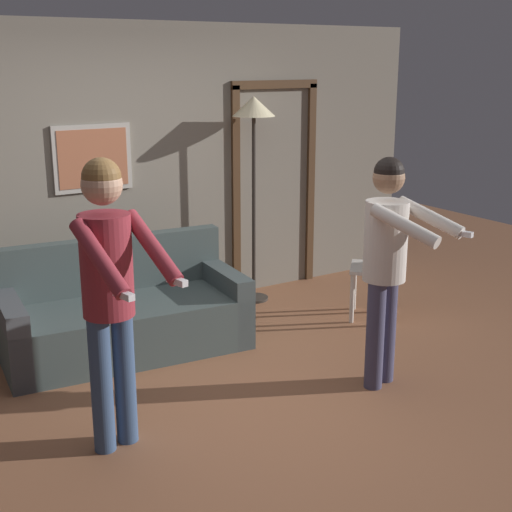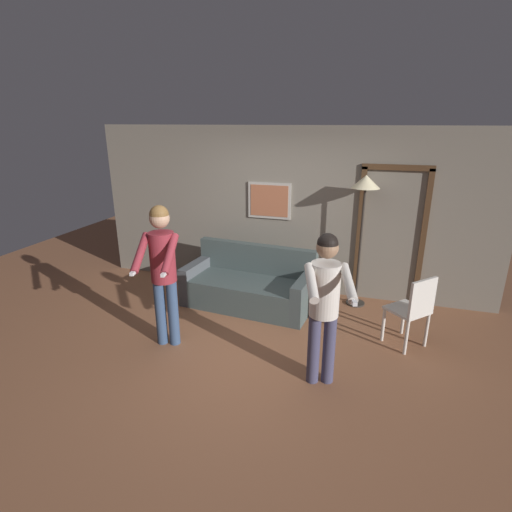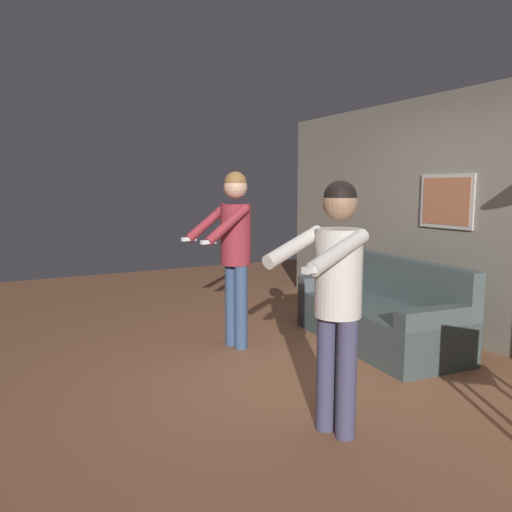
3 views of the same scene
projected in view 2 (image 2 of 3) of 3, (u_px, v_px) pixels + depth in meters
ground_plane at (249, 345)px, 4.98m from camera, size 12.00×12.00×0.00m
back_wall_assembly at (288, 211)px, 6.30m from camera, size 6.40×0.10×2.60m
couch at (249, 287)px, 6.01m from camera, size 1.97×1.02×0.87m
torchiere_lamp at (365, 194)px, 5.57m from camera, size 0.40×0.40×1.95m
person_standing_left at (162, 263)px, 4.68m from camera, size 0.51×0.69×1.76m
person_standing_right at (325, 297)px, 3.97m from camera, size 0.56×0.68×1.65m
dining_chair_distant at (413, 308)px, 4.79m from camera, size 0.59×0.59×0.93m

